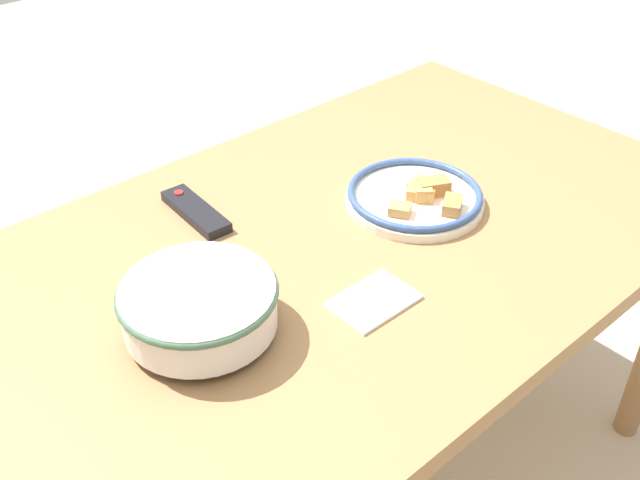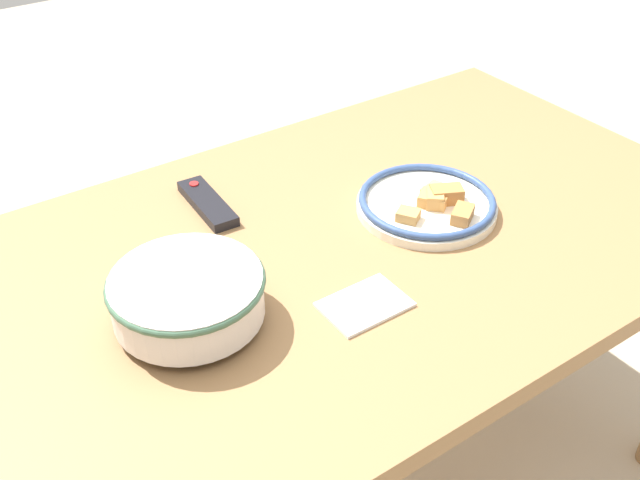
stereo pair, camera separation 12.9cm
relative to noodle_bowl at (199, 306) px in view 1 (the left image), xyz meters
The scene contains 5 objects.
dining_table 0.35m from the noodle_bowl, ahead, with size 1.55×0.88×0.74m.
noodle_bowl is the anchor object (origin of this frame).
food_plate 0.52m from the noodle_bowl, ahead, with size 0.27×0.27×0.05m.
tv_remote 0.33m from the noodle_bowl, 57.57° to the left, with size 0.06×0.18×0.02m.
folded_napkin 0.28m from the noodle_bowl, 27.34° to the right, with size 0.14×0.10×0.01m.
Camera 1 is at (-0.76, -0.81, 1.54)m, focal length 42.00 mm.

